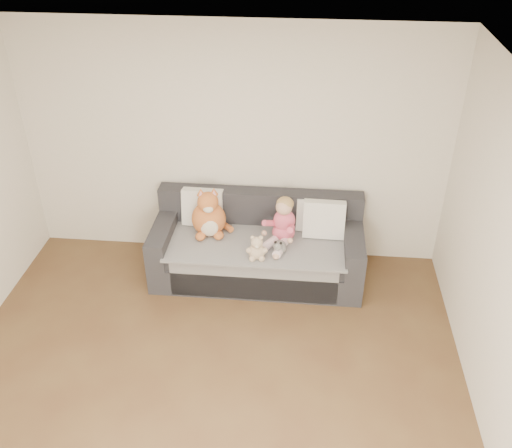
{
  "coord_description": "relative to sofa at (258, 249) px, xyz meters",
  "views": [
    {
      "loc": [
        0.76,
        -2.91,
        3.82
      ],
      "look_at": [
        0.3,
        1.87,
        0.75
      ],
      "focal_mm": 40.0,
      "sensor_mm": 36.0,
      "label": 1
    }
  ],
  "objects": [
    {
      "name": "plush_cow",
      "position": [
        0.24,
        -0.27,
        0.23
      ],
      "size": [
        0.14,
        0.21,
        0.17
      ],
      "rotation": [
        0.0,
        0.0,
        -0.2
      ],
      "color": "white",
      "rests_on": "sofa"
    },
    {
      "name": "sofa",
      "position": [
        0.0,
        0.0,
        0.0
      ],
      "size": [
        2.2,
        0.94,
        0.85
      ],
      "color": "#242429",
      "rests_on": "ground"
    },
    {
      "name": "cushion_right_back",
      "position": [
        0.59,
        0.2,
        0.34
      ],
      "size": [
        0.4,
        0.21,
        0.37
      ],
      "rotation": [
        0.0,
        0.0,
        -0.09
      ],
      "color": "silver",
      "rests_on": "sofa"
    },
    {
      "name": "teddy_bear",
      "position": [
        0.03,
        -0.39,
        0.27
      ],
      "size": [
        0.21,
        0.16,
        0.27
      ],
      "rotation": [
        0.0,
        0.0,
        0.12
      ],
      "color": "tan",
      "rests_on": "sofa"
    },
    {
      "name": "toddler",
      "position": [
        0.26,
        -0.06,
        0.37
      ],
      "size": [
        0.37,
        0.51,
        0.5
      ],
      "rotation": [
        0.0,
        0.0,
        -0.39
      ],
      "color": "#D0497F",
      "rests_on": "sofa"
    },
    {
      "name": "room_shell",
      "position": [
        -0.3,
        -1.64,
        0.99
      ],
      "size": [
        5.0,
        5.0,
        5.0
      ],
      "color": "brown",
      "rests_on": "ground"
    },
    {
      "name": "plush_cat",
      "position": [
        -0.52,
        0.02,
        0.37
      ],
      "size": [
        0.45,
        0.41,
        0.55
      ],
      "rotation": [
        0.0,
        0.0,
        0.18
      ],
      "color": "#C3632B",
      "rests_on": "sofa"
    },
    {
      "name": "cushion_right_front",
      "position": [
        0.68,
        0.09,
        0.36
      ],
      "size": [
        0.44,
        0.2,
        0.41
      ],
      "rotation": [
        0.0,
        0.0,
        -0.02
      ],
      "color": "silver",
      "rests_on": "sofa"
    },
    {
      "name": "sippy_cup",
      "position": [
        0.05,
        -0.25,
        0.22
      ],
      "size": [
        0.1,
        0.08,
        0.11
      ],
      "rotation": [
        0.0,
        0.0,
        -0.42
      ],
      "color": "purple",
      "rests_on": "sofa"
    },
    {
      "name": "cushion_left",
      "position": [
        -0.62,
        0.21,
        0.36
      ],
      "size": [
        0.44,
        0.21,
        0.41
      ],
      "rotation": [
        0.0,
        0.0,
        -0.03
      ],
      "color": "silver",
      "rests_on": "sofa"
    }
  ]
}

